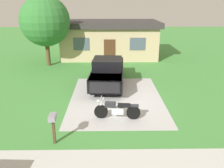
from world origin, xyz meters
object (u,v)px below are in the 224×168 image
(mailbox, at_px, (53,121))
(neighbor_house, at_px, (109,39))
(shade_tree, at_px, (45,21))
(pickup_truck, at_px, (108,71))
(motorcycle, at_px, (117,109))

(mailbox, distance_m, neighbor_house, 15.89)
(neighbor_house, bearing_deg, shade_tree, -147.05)
(pickup_truck, bearing_deg, neighbor_house, 89.12)
(motorcycle, height_order, shade_tree, shade_tree)
(neighbor_house, bearing_deg, mailbox, -98.19)
(pickup_truck, bearing_deg, shade_tree, 135.16)
(pickup_truck, xyz_separation_m, mailbox, (-2.13, -7.08, 0.03))
(mailbox, relative_size, shade_tree, 0.22)
(mailbox, bearing_deg, neighbor_house, 81.81)
(shade_tree, distance_m, neighbor_house, 6.65)
(motorcycle, distance_m, shade_tree, 12.07)
(shade_tree, relative_size, neighbor_house, 0.61)
(pickup_truck, xyz_separation_m, neighbor_house, (0.13, 8.63, 0.84))
(motorcycle, height_order, mailbox, mailbox)
(shade_tree, bearing_deg, motorcycle, -61.06)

